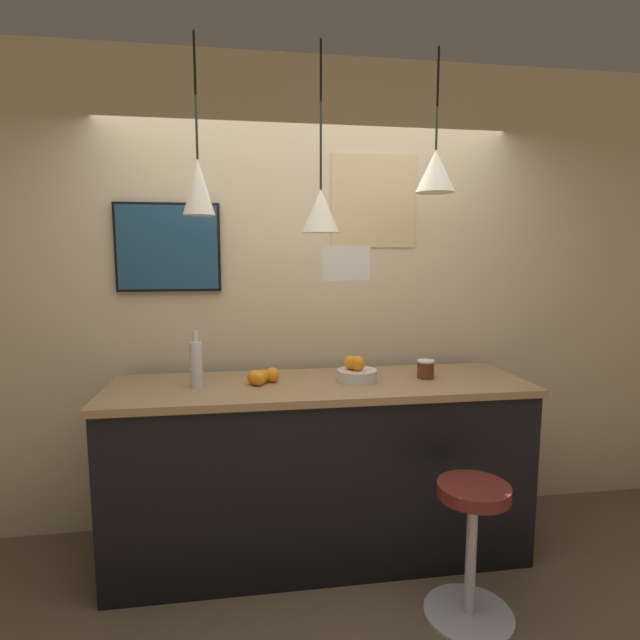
{
  "coord_description": "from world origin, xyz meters",
  "views": [
    {
      "loc": [
        -0.4,
        -1.96,
        1.71
      ],
      "look_at": [
        0.0,
        0.72,
        1.36
      ],
      "focal_mm": 28.0,
      "sensor_mm": 36.0,
      "label": 1
    }
  ],
  "objects_px": {
    "fruit_bowl": "(356,371)",
    "bar_stool": "(472,535)",
    "spread_jar": "(426,369)",
    "mounted_tv": "(168,247)",
    "juice_bottle": "(196,363)"
  },
  "relations": [
    {
      "from": "fruit_bowl",
      "to": "bar_stool",
      "type": "bearing_deg",
      "value": -56.07
    },
    {
      "from": "bar_stool",
      "to": "spread_jar",
      "type": "height_order",
      "value": "spread_jar"
    },
    {
      "from": "bar_stool",
      "to": "mounted_tv",
      "type": "bearing_deg",
      "value": 145.14
    },
    {
      "from": "bar_stool",
      "to": "juice_bottle",
      "type": "relative_size",
      "value": 2.17
    },
    {
      "from": "bar_stool",
      "to": "fruit_bowl",
      "type": "bearing_deg",
      "value": 123.93
    },
    {
      "from": "bar_stool",
      "to": "spread_jar",
      "type": "distance_m",
      "value": 0.9
    },
    {
      "from": "fruit_bowl",
      "to": "mounted_tv",
      "type": "relative_size",
      "value": 0.37
    },
    {
      "from": "bar_stool",
      "to": "juice_bottle",
      "type": "distance_m",
      "value": 1.61
    },
    {
      "from": "spread_jar",
      "to": "fruit_bowl",
      "type": "bearing_deg",
      "value": -179.74
    },
    {
      "from": "fruit_bowl",
      "to": "mounted_tv",
      "type": "xyz_separation_m",
      "value": [
        -1.05,
        0.4,
        0.69
      ]
    },
    {
      "from": "juice_bottle",
      "to": "mounted_tv",
      "type": "xyz_separation_m",
      "value": [
        -0.18,
        0.4,
        0.62
      ]
    },
    {
      "from": "juice_bottle",
      "to": "spread_jar",
      "type": "xyz_separation_m",
      "value": [
        1.28,
        -0.0,
        -0.08
      ]
    },
    {
      "from": "juice_bottle",
      "to": "mounted_tv",
      "type": "relative_size",
      "value": 0.5
    },
    {
      "from": "spread_jar",
      "to": "mounted_tv",
      "type": "bearing_deg",
      "value": 164.62
    },
    {
      "from": "spread_jar",
      "to": "bar_stool",
      "type": "bearing_deg",
      "value": -88.93
    }
  ]
}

